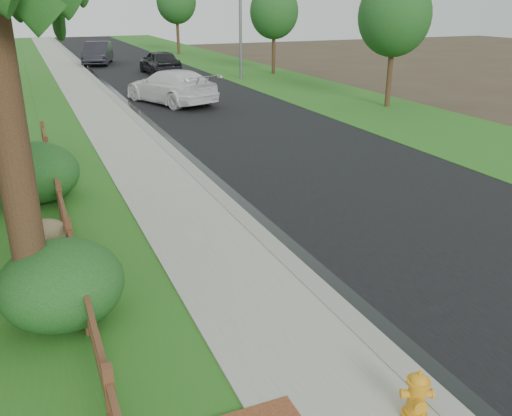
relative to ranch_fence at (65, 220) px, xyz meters
name	(u,v)px	position (x,y,z in m)	size (l,w,h in m)	color
ground	(384,384)	(3.60, -6.40, -0.62)	(120.00, 120.00, 0.00)	#3B2C20
road	(150,73)	(8.20, 28.60, -0.61)	(8.00, 90.00, 0.02)	black
curb	(90,75)	(4.00, 28.60, -0.56)	(0.40, 90.00, 0.12)	gray
wet_gutter	(95,76)	(4.35, 28.60, -0.60)	(0.50, 90.00, 0.00)	black
sidewalk	(70,77)	(2.70, 28.60, -0.57)	(2.20, 90.00, 0.10)	gray
grass_strip	(41,78)	(0.80, 28.60, -0.59)	(1.60, 90.00, 0.06)	#2A5B1A
verge_far	(238,69)	(15.10, 28.60, -0.60)	(6.00, 90.00, 0.04)	#2A5B1A
ranch_fence	(65,220)	(0.00, 0.00, 0.00)	(0.12, 16.92, 1.10)	#4E261A
fire_hydrant	(417,396)	(3.50, -7.16, -0.20)	(0.45, 0.37, 0.69)	orange
white_suv	(171,86)	(6.50, 15.99, 0.25)	(2.37, 5.82, 1.69)	silver
dark_car_mid	(160,62)	(8.76, 27.65, 0.25)	(2.01, 4.99, 1.70)	black
dark_car_far	(98,53)	(5.60, 35.85, 0.29)	(1.89, 5.42, 1.78)	black
boulder	(46,234)	(-0.42, 0.16, -0.30)	(0.94, 0.71, 0.63)	brown
shrub_b	(62,284)	(-0.30, -3.04, 0.08)	(1.99, 1.99, 1.39)	#193F16
shrub_d	(34,173)	(-0.48, 3.25, 0.17)	(2.31, 2.31, 1.57)	#193F16
tree_near_right	(395,16)	(16.10, 10.87, 3.65)	(3.42, 3.42, 6.16)	#312114
tree_mid_right	(274,12)	(16.22, 24.58, 3.60)	(3.35, 3.35, 6.07)	#312114
tree_far_right	(176,2)	(14.11, 42.10, 4.20)	(3.74, 3.74, 6.89)	#312114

